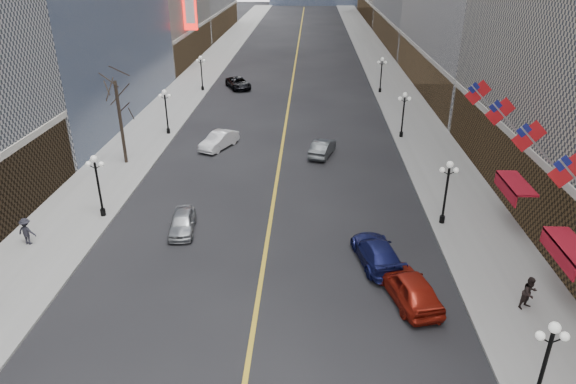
# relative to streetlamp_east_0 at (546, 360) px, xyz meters

# --- Properties ---
(sidewalk_east) EXTENTS (6.00, 230.00, 0.15)m
(sidewalk_east) POSITION_rel_streetlamp_east_0_xyz_m (2.20, 56.00, -2.83)
(sidewalk_east) COLOR gray
(sidewalk_east) RESTS_ON ground
(sidewalk_west) EXTENTS (6.00, 230.00, 0.15)m
(sidewalk_west) POSITION_rel_streetlamp_east_0_xyz_m (-25.80, 56.00, -2.83)
(sidewalk_west) COLOR gray
(sidewalk_west) RESTS_ON ground
(lane_line) EXTENTS (0.25, 200.00, 0.02)m
(lane_line) POSITION_rel_streetlamp_east_0_xyz_m (-11.80, 66.00, -2.89)
(lane_line) COLOR gold
(lane_line) RESTS_ON ground
(streetlamp_east_0) EXTENTS (1.26, 0.44, 4.52)m
(streetlamp_east_0) POSITION_rel_streetlamp_east_0_xyz_m (0.00, 0.00, 0.00)
(streetlamp_east_0) COLOR black
(streetlamp_east_0) RESTS_ON sidewalk_east
(streetlamp_east_1) EXTENTS (1.26, 0.44, 4.52)m
(streetlamp_east_1) POSITION_rel_streetlamp_east_0_xyz_m (0.00, 16.00, 0.00)
(streetlamp_east_1) COLOR black
(streetlamp_east_1) RESTS_ON sidewalk_east
(streetlamp_east_2) EXTENTS (1.26, 0.44, 4.52)m
(streetlamp_east_2) POSITION_rel_streetlamp_east_0_xyz_m (0.00, 34.00, 0.00)
(streetlamp_east_2) COLOR black
(streetlamp_east_2) RESTS_ON sidewalk_east
(streetlamp_east_3) EXTENTS (1.26, 0.44, 4.52)m
(streetlamp_east_3) POSITION_rel_streetlamp_east_0_xyz_m (0.00, 52.00, 0.00)
(streetlamp_east_3) COLOR black
(streetlamp_east_3) RESTS_ON sidewalk_east
(streetlamp_west_1) EXTENTS (1.26, 0.44, 4.52)m
(streetlamp_west_1) POSITION_rel_streetlamp_east_0_xyz_m (-23.60, 16.00, 0.00)
(streetlamp_west_1) COLOR black
(streetlamp_west_1) RESTS_ON sidewalk_west
(streetlamp_west_2) EXTENTS (1.26, 0.44, 4.52)m
(streetlamp_west_2) POSITION_rel_streetlamp_east_0_xyz_m (-23.60, 34.00, 0.00)
(streetlamp_west_2) COLOR black
(streetlamp_west_2) RESTS_ON sidewalk_west
(streetlamp_west_3) EXTENTS (1.26, 0.44, 4.52)m
(streetlamp_west_3) POSITION_rel_streetlamp_east_0_xyz_m (-23.60, 52.00, 0.00)
(streetlamp_west_3) COLOR black
(streetlamp_west_3) RESTS_ON sidewalk_west
(flag_2) EXTENTS (2.87, 0.12, 2.87)m
(flag_2) POSITION_rel_streetlamp_east_0_xyz_m (3.51, 8.00, 4.39)
(flag_2) COLOR #B2B2B7
(flag_2) RESTS_ON ground
(flag_3) EXTENTS (2.87, 0.12, 2.87)m
(flag_3) POSITION_rel_streetlamp_east_0_xyz_m (3.51, 13.00, 4.39)
(flag_3) COLOR #B2B2B7
(flag_3) RESTS_ON ground
(flag_4) EXTENTS (2.87, 0.12, 2.87)m
(flag_4) POSITION_rel_streetlamp_east_0_xyz_m (3.51, 18.00, 4.39)
(flag_4) COLOR #B2B2B7
(flag_4) RESTS_ON ground
(flag_5) EXTENTS (2.87, 0.12, 2.87)m
(flag_5) POSITION_rel_streetlamp_east_0_xyz_m (3.51, 23.00, 4.39)
(flag_5) COLOR #B2B2B7
(flag_5) RESTS_ON ground
(awning_b) EXTENTS (1.40, 4.00, 0.93)m
(awning_b) POSITION_rel_streetlamp_east_0_xyz_m (4.30, 8.00, 0.18)
(awning_b) COLOR maroon
(awning_b) RESTS_ON ground
(awning_c) EXTENTS (1.40, 4.00, 0.93)m
(awning_c) POSITION_rel_streetlamp_east_0_xyz_m (4.30, 16.00, 0.18)
(awning_c) COLOR maroon
(awning_c) RESTS_ON ground
(tree_west_far) EXTENTS (3.60, 3.60, 7.92)m
(tree_west_far) POSITION_rel_streetlamp_east_0_xyz_m (-25.30, 26.00, 3.34)
(tree_west_far) COLOR #2D231C
(tree_west_far) RESTS_ON sidewalk_west
(car_nb_near) EXTENTS (2.11, 4.21, 1.38)m
(car_nb_near) POSITION_rel_streetlamp_east_0_xyz_m (-17.55, 14.30, -2.21)
(car_nb_near) COLOR #A6AAAD
(car_nb_near) RESTS_ON ground
(car_nb_mid) EXTENTS (3.45, 4.96, 1.55)m
(car_nb_mid) POSITION_rel_streetlamp_east_0_xyz_m (-17.76, 30.32, -2.13)
(car_nb_mid) COLOR silver
(car_nb_mid) RESTS_ON ground
(car_nb_far) EXTENTS (4.43, 5.86, 1.48)m
(car_nb_far) POSITION_rel_streetlamp_east_0_xyz_m (-19.01, 53.71, -2.16)
(car_nb_far) COLOR black
(car_nb_far) RESTS_ON ground
(car_sb_near) EXTENTS (3.13, 5.57, 1.52)m
(car_sb_near) POSITION_rel_streetlamp_east_0_xyz_m (-5.04, 10.95, -2.14)
(car_sb_near) COLOR #151951
(car_sb_near) RESTS_ON ground
(car_sb_mid) EXTENTS (3.30, 5.42, 1.72)m
(car_sb_mid) POSITION_rel_streetlamp_east_0_xyz_m (-3.71, 7.37, -2.04)
(car_sb_mid) COLOR maroon
(car_sb_mid) RESTS_ON ground
(car_sb_far) EXTENTS (2.69, 4.69, 1.46)m
(car_sb_far) POSITION_rel_streetlamp_east_0_xyz_m (-7.97, 28.81, -2.17)
(car_sb_far) COLOR #464A4D
(car_sb_far) RESTS_ON ground
(ped_east_walk) EXTENTS (1.02, 0.84, 1.84)m
(ped_east_walk) POSITION_rel_streetlamp_east_0_xyz_m (2.32, 6.82, -1.83)
(ped_east_walk) COLOR black
(ped_east_walk) RESTS_ON sidewalk_east
(ped_west_walk) EXTENTS (1.23, 0.67, 1.81)m
(ped_west_walk) POSITION_rel_streetlamp_east_0_xyz_m (-26.89, 11.99, -1.85)
(ped_west_walk) COLOR black
(ped_west_walk) RESTS_ON sidewalk_west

